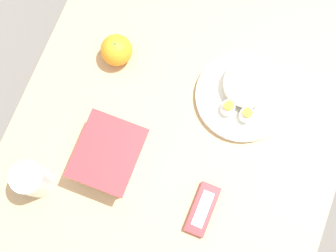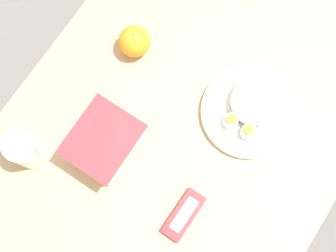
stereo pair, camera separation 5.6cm
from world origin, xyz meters
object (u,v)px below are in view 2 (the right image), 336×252
food_container (104,143)px  rice_plate (250,108)px  orange_fruit (134,42)px  drinking_glass (25,150)px  candy_bar (184,215)px

food_container → rice_plate: food_container is taller
orange_fruit → drinking_glass: size_ratio=0.70×
candy_bar → drinking_glass: bearing=101.7°
rice_plate → candy_bar: rice_plate is taller
candy_bar → rice_plate: bearing=0.6°
orange_fruit → candy_bar: size_ratio=0.64×
rice_plate → drinking_glass: size_ratio=2.05×
orange_fruit → food_container: bearing=-161.3°
food_container → rice_plate: (0.27, -0.25, -0.01)m
drinking_glass → candy_bar: bearing=-78.3°
rice_plate → drinking_glass: (-0.39, 0.39, 0.03)m
food_container → orange_fruit: 0.27m
orange_fruit → drinking_glass: (-0.37, 0.06, 0.02)m
food_container → rice_plate: bearing=-42.6°
food_container → candy_bar: size_ratio=1.35×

